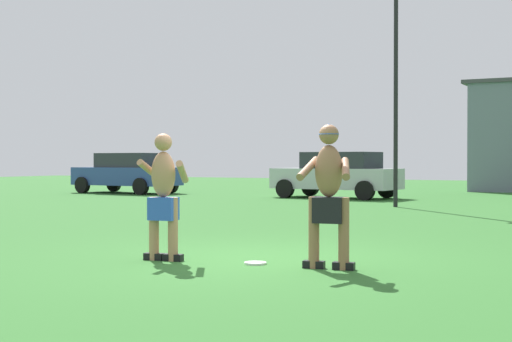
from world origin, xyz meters
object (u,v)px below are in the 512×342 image
at_px(frisbee, 255,263).
at_px(car_blue_near_post, 128,172).
at_px(car_silver_mid_lot, 337,174).
at_px(lamp_post, 396,71).
at_px(player_with_cap, 329,189).
at_px(player_in_blue, 164,194).

relative_size(frisbee, car_blue_near_post, 0.06).
xyz_separation_m(car_silver_mid_lot, lamp_post, (3.23, -3.87, 2.96)).
height_order(player_with_cap, car_blue_near_post, player_with_cap).
distance_m(car_blue_near_post, lamp_post, 12.85).
height_order(player_in_blue, car_silver_mid_lot, player_in_blue).
bearing_deg(car_silver_mid_lot, car_blue_near_post, -178.25).
relative_size(car_blue_near_post, lamp_post, 0.71).
height_order(player_in_blue, frisbee, player_in_blue).
relative_size(player_in_blue, car_silver_mid_lot, 0.37).
bearing_deg(lamp_post, player_in_blue, -87.10).
height_order(player_with_cap, lamp_post, lamp_post).
height_order(player_with_cap, car_silver_mid_lot, player_with_cap).
height_order(player_in_blue, car_blue_near_post, player_in_blue).
distance_m(player_with_cap, car_blue_near_post, 21.45).
height_order(frisbee, car_blue_near_post, car_blue_near_post).
bearing_deg(car_silver_mid_lot, player_with_cap, -69.09).
relative_size(player_with_cap, lamp_post, 0.28).
xyz_separation_m(player_in_blue, car_blue_near_post, (-12.59, 15.81, -0.04)).
bearing_deg(car_silver_mid_lot, player_in_blue, -76.53).
relative_size(frisbee, lamp_post, 0.05).
distance_m(player_in_blue, lamp_post, 12.57).
relative_size(player_in_blue, lamp_post, 0.26).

